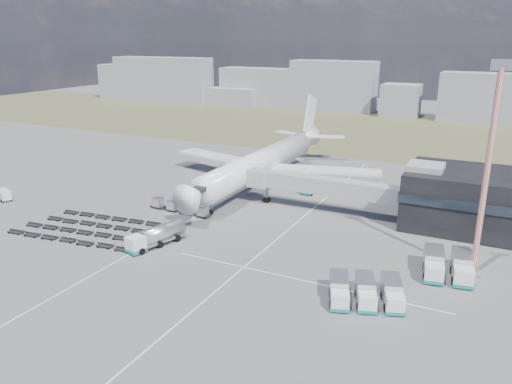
% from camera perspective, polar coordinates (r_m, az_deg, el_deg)
% --- Properties ---
extents(ground, '(420.00, 420.00, 0.00)m').
position_cam_1_polar(ground, '(87.42, -8.26, -4.40)').
color(ground, '#565659').
rests_on(ground, ground).
extents(grass_strip, '(420.00, 90.00, 0.01)m').
position_cam_1_polar(grass_strip, '(185.28, 11.47, 7.04)').
color(grass_strip, brown).
rests_on(grass_strip, ground).
extents(lane_markings, '(47.12, 110.00, 0.01)m').
position_cam_1_polar(lane_markings, '(85.01, -1.65, -4.87)').
color(lane_markings, silver).
rests_on(lane_markings, ground).
extents(terminal, '(30.40, 16.40, 11.00)m').
position_cam_1_polar(terminal, '(94.19, 25.76, -1.01)').
color(terminal, black).
rests_on(terminal, ground).
extents(jet_bridge, '(30.30, 3.80, 7.05)m').
position_cam_1_polar(jet_bridge, '(96.05, 6.47, 0.87)').
color(jet_bridge, '#939399').
rests_on(jet_bridge, ground).
extents(airliner, '(51.59, 64.53, 17.62)m').
position_cam_1_polar(airliner, '(112.57, 0.98, 3.56)').
color(airliner, white).
rests_on(airliner, ground).
extents(skyline, '(292.04, 27.16, 25.27)m').
position_cam_1_polar(skyline, '(226.88, 8.25, 11.36)').
color(skyline, gray).
rests_on(skyline, ground).
extents(fuel_tanker, '(5.30, 10.59, 3.32)m').
position_cam_1_polar(fuel_tanker, '(81.56, -11.36, -4.95)').
color(fuel_tanker, white).
rests_on(fuel_tanker, ground).
extents(pushback_tug, '(3.49, 2.64, 1.41)m').
position_cam_1_polar(pushback_tug, '(95.44, -7.56, -2.03)').
color(pushback_tug, white).
rests_on(pushback_tug, ground).
extents(utility_van, '(4.40, 3.20, 2.17)m').
position_cam_1_polar(utility_van, '(114.46, -26.84, -0.31)').
color(utility_van, white).
rests_on(utility_van, ground).
extents(catering_truck, '(3.28, 6.59, 2.91)m').
position_cam_1_polar(catering_truck, '(107.93, 6.41, 0.75)').
color(catering_truck, white).
rests_on(catering_truck, ground).
extents(service_trucks_near, '(10.65, 9.35, 2.71)m').
position_cam_1_polar(service_trucks_near, '(65.47, 12.40, -11.03)').
color(service_trucks_near, white).
rests_on(service_trucks_near, ground).
extents(service_trucks_far, '(7.46, 8.49, 3.05)m').
position_cam_1_polar(service_trucks_far, '(75.17, 21.07, -7.82)').
color(service_trucks_far, white).
rests_on(service_trucks_far, ground).
extents(uld_row, '(13.52, 2.37, 1.86)m').
position_cam_1_polar(uld_row, '(96.10, -8.70, -1.68)').
color(uld_row, black).
rests_on(uld_row, ground).
extents(baggage_dollies, '(25.56, 15.45, 0.65)m').
position_cam_1_polar(baggage_dollies, '(91.52, -18.62, -3.94)').
color(baggage_dollies, black).
rests_on(baggage_dollies, ground).
extents(floodlight_mast, '(2.79, 2.27, 29.45)m').
position_cam_1_polar(floodlight_mast, '(73.10, 24.87, 1.96)').
color(floodlight_mast, red).
rests_on(floodlight_mast, ground).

